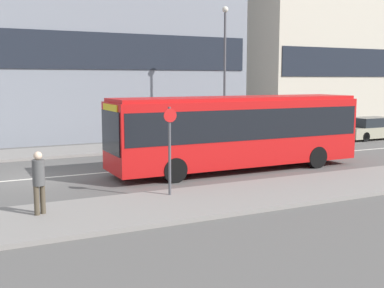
{
  "coord_description": "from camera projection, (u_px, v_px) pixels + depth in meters",
  "views": [
    {
      "loc": [
        -2.86,
        -19.4,
        3.9
      ],
      "look_at": [
        5.87,
        -1.65,
        1.22
      ],
      "focal_mm": 45.0,
      "sensor_mm": 36.0,
      "label": 1
    }
  ],
  "objects": [
    {
      "name": "parked_car_0",
      "position": [
        247.0,
        137.0,
        27.02
      ],
      "size": [
        4.01,
        1.84,
        1.39
      ],
      "color": "maroon",
      "rests_on": "ground_plane"
    },
    {
      "name": "sidewalk_near",
      "position": [
        77.0,
        217.0,
        13.46
      ],
      "size": [
        44.0,
        3.5,
        0.13
      ],
      "color": "gray",
      "rests_on": "ground_plane"
    },
    {
      "name": "parked_car_1",
      "position": [
        310.0,
        132.0,
        29.33
      ],
      "size": [
        4.21,
        1.68,
        1.43
      ],
      "color": "#A39E84",
      "rests_on": "ground_plane"
    },
    {
      "name": "ground_plane",
      "position": [
        41.0,
        178.0,
        19.02
      ],
      "size": [
        120.0,
        120.0,
        0.0
      ],
      "primitive_type": "plane",
      "color": "#595654"
    },
    {
      "name": "bus_stop_sign",
      "position": [
        170.0,
        144.0,
        15.54
      ],
      "size": [
        0.44,
        0.12,
        2.88
      ],
      "color": "#4C4C51",
      "rests_on": "sidewalk_near"
    },
    {
      "name": "street_lamp",
      "position": [
        225.0,
        62.0,
        28.4
      ],
      "size": [
        0.36,
        0.36,
        7.96
      ],
      "color": "#4C4C51",
      "rests_on": "sidewalk_far"
    },
    {
      "name": "pedestrian_near_stop",
      "position": [
        39.0,
        179.0,
        13.36
      ],
      "size": [
        0.34,
        0.34,
        1.78
      ],
      "rotation": [
        0.0,
        0.0,
        0.47
      ],
      "color": "#4C4233",
      "rests_on": "sidewalk_near"
    },
    {
      "name": "apartment_block_right_tower",
      "position": [
        329.0,
        12.0,
        39.65
      ],
      "size": [
        13.89,
        5.42,
        18.82
      ],
      "color": "beige",
      "rests_on": "ground_plane"
    },
    {
      "name": "lane_centerline",
      "position": [
        41.0,
        178.0,
        19.02
      ],
      "size": [
        41.8,
        0.16,
        0.01
      ],
      "color": "silver",
      "rests_on": "ground_plane"
    },
    {
      "name": "sidewalk_far",
      "position": [
        21.0,
        154.0,
        24.57
      ],
      "size": [
        44.0,
        3.5,
        0.13
      ],
      "color": "gray",
      "rests_on": "ground_plane"
    },
    {
      "name": "city_bus",
      "position": [
        237.0,
        128.0,
        20.48
      ],
      "size": [
        11.1,
        2.55,
        3.15
      ],
      "rotation": [
        0.0,
        0.0,
        0.05
      ],
      "color": "red",
      "rests_on": "ground_plane"
    },
    {
      "name": "parked_car_2",
      "position": [
        372.0,
        129.0,
        31.36
      ],
      "size": [
        4.58,
        1.82,
        1.42
      ],
      "color": "#A39E84",
      "rests_on": "ground_plane"
    }
  ]
}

